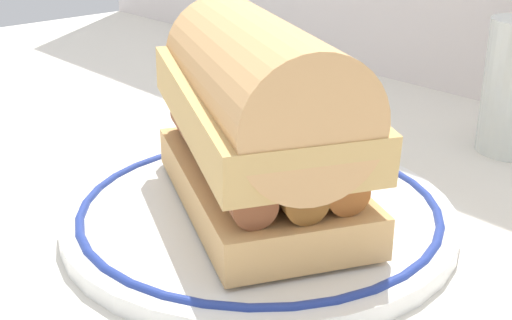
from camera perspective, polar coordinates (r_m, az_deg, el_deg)
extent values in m
plane|color=silver|center=(0.47, 0.75, -5.07)|extent=(1.50, 1.50, 0.00)
cylinder|color=white|center=(0.46, 0.00, -4.47)|extent=(0.26, 0.26, 0.01)
torus|color=navy|center=(0.46, 0.00, -3.80)|extent=(0.24, 0.24, 0.01)
cube|color=tan|center=(0.45, 0.00, -1.99)|extent=(0.21, 0.17, 0.03)
cylinder|color=brown|center=(0.44, -3.35, 0.66)|extent=(0.17, 0.09, 0.03)
cylinder|color=brown|center=(0.44, 0.00, 1.05)|extent=(0.17, 0.09, 0.03)
cylinder|color=#975626|center=(0.45, 3.24, 1.41)|extent=(0.17, 0.09, 0.03)
cube|color=tan|center=(0.43, 0.00, 4.46)|extent=(0.21, 0.17, 0.04)
cylinder|color=tan|center=(0.43, 0.00, 6.36)|extent=(0.20, 0.15, 0.08)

